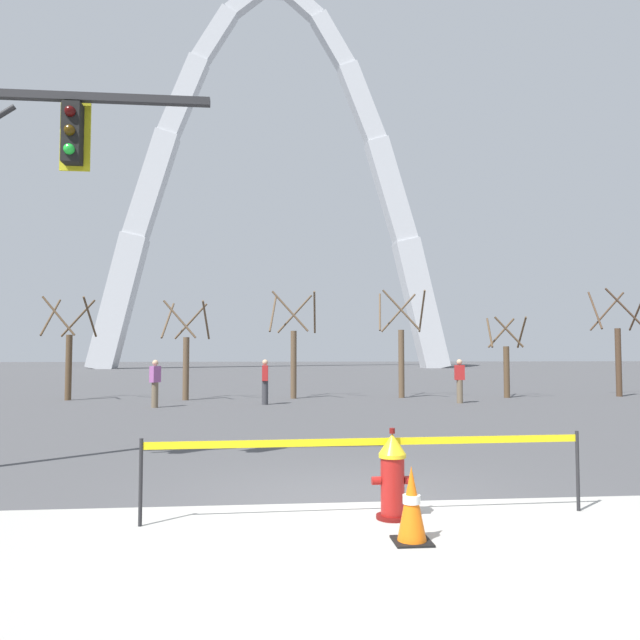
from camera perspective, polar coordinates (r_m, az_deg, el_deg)
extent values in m
plane|color=#474749|center=(7.57, 2.84, -17.03)|extent=(240.00, 240.00, 0.00)
cylinder|color=#5E0F0D|center=(6.88, 6.97, -18.22)|extent=(0.36, 0.36, 0.05)
cylinder|color=maroon|center=(6.80, 6.95, -15.50)|extent=(0.26, 0.26, 0.62)
cylinder|color=gold|center=(6.74, 6.94, -12.75)|extent=(0.30, 0.30, 0.04)
cone|color=gold|center=(6.72, 6.93, -11.66)|extent=(0.30, 0.30, 0.22)
cylinder|color=#5E0F0D|center=(6.70, 6.92, -10.48)|extent=(0.06, 0.06, 0.06)
cylinder|color=maroon|center=(6.75, 5.41, -15.06)|extent=(0.10, 0.09, 0.09)
cylinder|color=maroon|center=(6.83, 8.48, -14.90)|extent=(0.10, 0.09, 0.09)
cylinder|color=maroon|center=(7.00, 6.59, -15.40)|extent=(0.13, 0.14, 0.13)
cylinder|color=#5E0F0D|center=(7.08, 6.46, -15.27)|extent=(0.15, 0.03, 0.15)
cylinder|color=#232326|center=(6.73, -16.78, -14.66)|extent=(0.04, 0.04, 0.92)
cylinder|color=#232326|center=(7.65, 23.43, -13.13)|extent=(0.04, 0.04, 0.92)
cube|color=yellow|center=(6.71, 4.72, -11.53)|extent=(4.87, 0.15, 0.08)
cube|color=black|center=(6.12, 8.79, -20.23)|extent=(0.36, 0.36, 0.03)
cone|color=orange|center=(6.02, 8.75, -16.91)|extent=(0.28, 0.28, 0.70)
cylinder|color=white|center=(6.02, 8.75, -16.58)|extent=(0.17, 0.17, 0.08)
cube|color=#232326|center=(10.21, -24.80, 18.88)|extent=(4.80, 0.12, 0.12)
cube|color=black|center=(9.90, -22.60, 16.15)|extent=(0.26, 0.24, 0.90)
cube|color=gold|center=(10.02, -22.36, 15.90)|extent=(0.44, 0.03, 1.04)
sphere|color=#360606|center=(9.88, -22.80, 17.93)|extent=(0.16, 0.16, 0.16)
sphere|color=#392706|center=(9.78, -22.84, 16.40)|extent=(0.16, 0.16, 0.16)
sphere|color=green|center=(9.69, -22.87, 14.83)|extent=(0.16, 0.16, 0.16)
cube|color=silver|center=(74.09, -18.74, 1.62)|extent=(6.58, 3.00, 16.39)
cube|color=silver|center=(75.78, -15.80, 12.26)|extent=(6.24, 2.68, 13.33)
cube|color=silver|center=(78.84, -12.91, 20.01)|extent=(5.88, 2.37, 10.32)
cube|color=silver|center=(81.86, -10.04, 25.12)|extent=(5.46, 2.05, 7.36)
cube|color=silver|center=(83.99, -7.20, 27.99)|extent=(4.85, 1.74, 4.50)
cube|color=silver|center=(84.08, -1.58, 27.92)|extent=(4.85, 1.74, 4.50)
cube|color=silver|center=(82.04, 1.21, 25.00)|extent=(5.46, 2.05, 7.36)
cube|color=silver|center=(79.13, 4.00, 19.85)|extent=(5.88, 2.37, 10.32)
cube|color=silver|center=(76.18, 6.79, 12.08)|extent=(6.24, 2.68, 13.33)
cube|color=silver|center=(74.60, 9.60, 1.46)|extent=(6.58, 3.00, 16.39)
cylinder|color=brown|center=(25.07, -22.92, -4.20)|extent=(0.24, 0.24, 2.53)
cylinder|color=brown|center=(25.49, -24.37, 0.25)|extent=(0.35, 1.36, 1.51)
cylinder|color=brown|center=(24.80, -21.15, 0.26)|extent=(0.22, 1.38, 1.51)
cylinder|color=brown|center=(25.82, -22.13, 0.15)|extent=(1.38, 0.22, 1.51)
cylinder|color=brown|center=(24.42, -23.74, 0.37)|extent=(1.36, 0.38, 1.51)
cylinder|color=brown|center=(23.70, -12.70, -4.56)|extent=(0.24, 0.24, 2.43)
cylinder|color=brown|center=(23.98, -14.36, -0.03)|extent=(0.34, 1.31, 1.46)
cylinder|color=brown|center=(23.57, -10.85, -0.02)|extent=(0.21, 1.33, 1.46)
cylinder|color=brown|center=(24.46, -12.25, -0.12)|extent=(1.33, 0.21, 1.46)
cylinder|color=brown|center=(23.02, -13.28, 0.08)|extent=(1.31, 0.37, 1.46)
cylinder|color=brown|center=(24.00, -2.54, -4.28)|extent=(0.24, 0.24, 2.71)
cylinder|color=brown|center=(24.19, -4.51, 0.70)|extent=(0.37, 1.46, 1.62)
cylinder|color=brown|center=(24.02, -0.52, 0.71)|extent=(0.23, 1.47, 1.62)
cylinder|color=brown|center=(24.89, -2.43, 0.58)|extent=(1.47, 0.23, 1.62)
cylinder|color=brown|center=(23.22, -2.88, 0.85)|extent=(1.45, 0.40, 1.62)
cylinder|color=brown|center=(24.61, 7.79, -4.16)|extent=(0.24, 0.24, 2.77)
cylinder|color=brown|center=(24.65, 5.75, 0.80)|extent=(0.37, 1.49, 1.65)
cylinder|color=brown|center=(24.79, 9.73, 0.81)|extent=(0.23, 1.50, 1.65)
cylinder|color=brown|center=(25.52, 7.51, 0.67)|extent=(1.50, 0.23, 1.65)
cylinder|color=brown|center=(23.81, 7.77, 0.95)|extent=(1.48, 0.40, 1.65)
cylinder|color=brown|center=(25.59, 17.42, -4.76)|extent=(0.24, 0.24, 2.09)
cylinder|color=brown|center=(25.47, 15.92, -1.16)|extent=(0.30, 1.14, 1.26)
cylinder|color=brown|center=(25.79, 18.74, -1.14)|extent=(0.19, 1.15, 1.26)
cylinder|color=brown|center=(26.21, 16.94, -1.20)|extent=(1.15, 0.19, 1.26)
cylinder|color=brown|center=(24.95, 17.62, -1.09)|extent=(1.14, 0.33, 1.26)
cylinder|color=#473323|center=(28.05, 26.65, -3.63)|extent=(0.24, 0.24, 2.86)
cylinder|color=#473323|center=(27.81, 24.82, 0.87)|extent=(0.38, 1.53, 1.71)
cylinder|color=#473323|center=(28.51, 28.14, 0.86)|extent=(0.23, 1.55, 1.71)
cylinder|color=#473323|center=(28.91, 25.76, 0.75)|extent=(1.55, 0.23, 1.71)
cylinder|color=#473323|center=(27.27, 27.16, 1.00)|extent=(1.53, 0.41, 1.71)
cylinder|color=brown|center=(22.37, 13.23, -6.68)|extent=(0.22, 0.22, 0.84)
cube|color=#B22323|center=(22.33, 13.20, -4.91)|extent=(0.36, 0.23, 0.54)
sphere|color=tan|center=(22.33, 13.19, -3.94)|extent=(0.20, 0.20, 0.20)
cylinder|color=brown|center=(20.76, -15.52, -6.92)|extent=(0.22, 0.22, 0.84)
cube|color=#995193|center=(20.72, -15.49, -5.02)|extent=(0.36, 0.39, 0.54)
sphere|color=tan|center=(20.71, -15.47, -3.97)|extent=(0.20, 0.20, 0.20)
cylinder|color=#38383D|center=(21.25, -5.28, -6.94)|extent=(0.22, 0.22, 0.84)
cube|color=#B22323|center=(21.21, -5.27, -5.08)|extent=(0.22, 0.35, 0.54)
sphere|color=tan|center=(21.20, -5.27, -4.05)|extent=(0.20, 0.20, 0.20)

